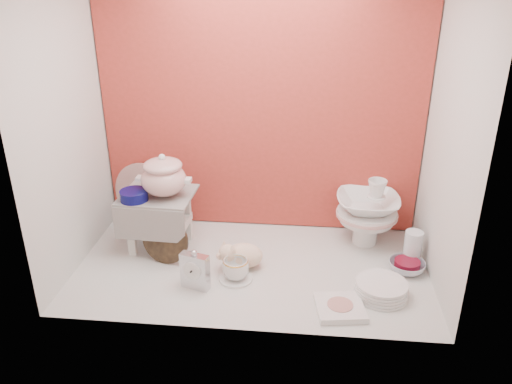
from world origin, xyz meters
TOP-DOWN VIEW (x-y plane):
  - ground at (0.00, 0.00)m, footprint 1.80×1.80m
  - niche_shell at (0.00, 0.18)m, footprint 1.86×1.03m
  - step_stool at (-0.52, 0.16)m, footprint 0.39×0.34m
  - soup_tureen at (-0.48, 0.14)m, footprint 0.29×0.29m
  - cobalt_bowl at (-0.62, 0.08)m, footprint 0.16×0.16m
  - floral_platter at (-0.69, 0.42)m, footprint 0.38×0.15m
  - blue_white_vase at (-0.62, 0.30)m, footprint 0.26×0.26m
  - lacquer_tray at (-0.45, 0.01)m, footprint 0.27×0.11m
  - mantel_clock at (-0.25, -0.21)m, footprint 0.15×0.09m
  - plush_pig at (-0.04, -0.00)m, footprint 0.25×0.18m
  - teacup_saucer at (-0.07, -0.12)m, footprint 0.21×0.21m
  - gold_rim_teacup at (-0.07, -0.12)m, footprint 0.17×0.17m
  - lattice_dish at (0.44, -0.32)m, footprint 0.24×0.24m
  - dinner_plate_stack at (0.64, -0.19)m, footprint 0.31×0.31m
  - crystal_bowl at (0.79, 0.04)m, footprint 0.21×0.21m
  - clear_glass_vase at (0.83, 0.12)m, footprint 0.10×0.10m
  - porcelain_tower at (0.60, 0.32)m, footprint 0.45×0.45m

SIDE VIEW (x-z plane):
  - ground at x=0.00m, z-range 0.00..0.00m
  - teacup_saucer at x=-0.07m, z-range 0.00..0.01m
  - lattice_dish at x=0.44m, z-range 0.00..0.03m
  - crystal_bowl at x=0.79m, z-range 0.00..0.06m
  - dinner_plate_stack at x=0.64m, z-range 0.00..0.07m
  - gold_rim_teacup at x=-0.07m, z-range 0.01..0.12m
  - plush_pig at x=-0.04m, z-range 0.00..0.14m
  - clear_glass_vase at x=0.83m, z-range 0.00..0.19m
  - mantel_clock at x=-0.25m, z-range 0.00..0.20m
  - blue_white_vase at x=-0.62m, z-range 0.00..0.23m
  - lacquer_tray at x=-0.45m, z-range 0.00..0.26m
  - step_stool at x=-0.52m, z-range 0.00..0.32m
  - floral_platter at x=-0.69m, z-range 0.00..0.38m
  - porcelain_tower at x=0.60m, z-range 0.00..0.39m
  - cobalt_bowl at x=-0.62m, z-range 0.32..0.37m
  - soup_tureen at x=-0.48m, z-range 0.32..0.56m
  - niche_shell at x=0.00m, z-range 0.17..1.70m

